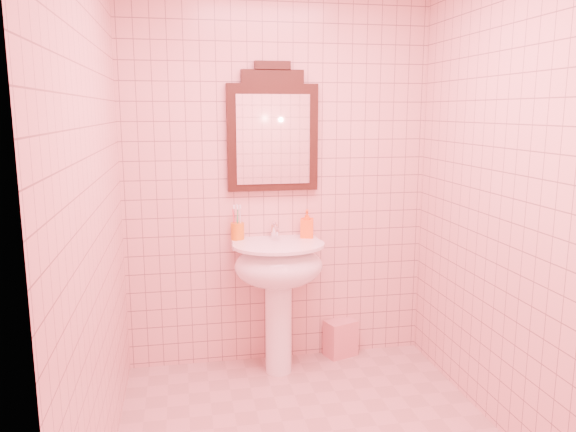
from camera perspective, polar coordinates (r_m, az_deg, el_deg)
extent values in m
cube|color=#E6A9A0|center=(3.68, -1.00, 3.91)|extent=(2.00, 0.02, 2.50)
cylinder|color=white|center=(3.68, -0.98, -10.56)|extent=(0.17, 0.17, 0.70)
ellipsoid|color=white|center=(3.55, -0.94, -5.09)|extent=(0.56, 0.46, 0.28)
cube|color=white|center=(3.67, -1.39, -2.68)|extent=(0.56, 0.15, 0.05)
cylinder|color=white|center=(3.51, -0.95, -2.97)|extent=(0.58, 0.58, 0.02)
cylinder|color=white|center=(3.66, -1.40, -1.53)|extent=(0.04, 0.04, 0.09)
cylinder|color=white|center=(3.60, -1.26, -1.17)|extent=(0.02, 0.10, 0.02)
cylinder|color=white|center=(3.55, -1.12, -1.65)|extent=(0.02, 0.02, 0.04)
cube|color=white|center=(3.66, -1.43, -0.66)|extent=(0.01, 0.07, 0.01)
cube|color=black|center=(3.63, -1.57, 7.94)|extent=(0.59, 0.05, 0.68)
cube|color=black|center=(3.63, -1.60, 13.98)|extent=(0.40, 0.05, 0.08)
cube|color=black|center=(3.64, -1.61, 15.02)|extent=(0.23, 0.05, 0.06)
cube|color=white|center=(3.60, -1.49, 7.76)|extent=(0.47, 0.01, 0.57)
cylinder|color=orange|center=(3.63, -5.15, -1.55)|extent=(0.09, 0.09, 0.11)
cylinder|color=silver|center=(3.62, -4.85, -0.82)|extent=(0.01, 0.01, 0.20)
cylinder|color=#338CD8|center=(3.64, -5.19, -0.77)|extent=(0.01, 0.01, 0.20)
cylinder|color=#E5334C|center=(3.62, -5.47, -0.84)|extent=(0.01, 0.01, 0.20)
cylinder|color=#3FBF59|center=(3.60, -5.13, -0.89)|extent=(0.01, 0.01, 0.20)
imported|color=#FE5C15|center=(3.67, 1.94, -0.80)|extent=(0.10, 0.10, 0.18)
cube|color=tan|center=(4.01, 5.36, -12.24)|extent=(0.24, 0.20, 0.25)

